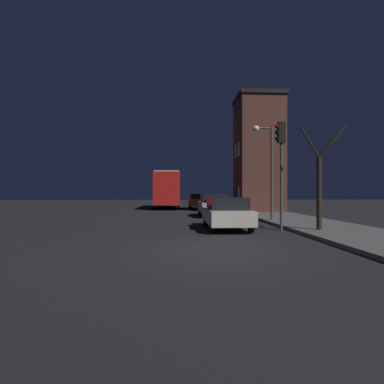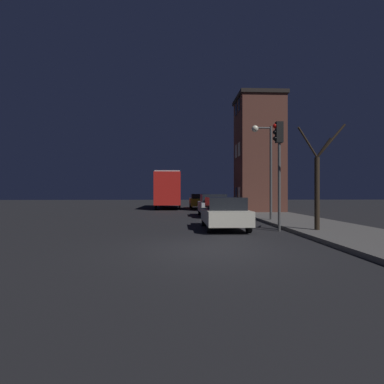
{
  "view_description": "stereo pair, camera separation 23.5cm",
  "coord_description": "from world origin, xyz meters",
  "px_view_note": "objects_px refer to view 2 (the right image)",
  "views": [
    {
      "loc": [
        -1.15,
        -8.69,
        1.67
      ],
      "look_at": [
        0.02,
        13.57,
        1.71
      ],
      "focal_mm": 28.0,
      "sensor_mm": 36.0,
      "label": 1
    },
    {
      "loc": [
        -0.92,
        -8.7,
        1.67
      ],
      "look_at": [
        0.02,
        13.57,
        1.71
      ],
      "focal_mm": 28.0,
      "sensor_mm": 36.0,
      "label": 2
    }
  ],
  "objects_px": {
    "bare_tree": "(318,183)",
    "bus": "(169,187)",
    "streetlamp": "(265,156)",
    "car_near_lane": "(224,213)",
    "car_far_lane": "(199,201)",
    "car_mid_lane": "(213,205)",
    "traffic_light": "(279,153)"
  },
  "relations": [
    {
      "from": "bare_tree",
      "to": "bus",
      "type": "height_order",
      "value": "bare_tree"
    },
    {
      "from": "car_near_lane",
      "to": "car_far_lane",
      "type": "height_order",
      "value": "car_far_lane"
    },
    {
      "from": "car_near_lane",
      "to": "streetlamp",
      "type": "bearing_deg",
      "value": 47.29
    },
    {
      "from": "car_far_lane",
      "to": "bus",
      "type": "bearing_deg",
      "value": 160.73
    },
    {
      "from": "bare_tree",
      "to": "car_far_lane",
      "type": "xyz_separation_m",
      "value": [
        -3.6,
        19.08,
        -1.25
      ]
    },
    {
      "from": "car_near_lane",
      "to": "car_mid_lane",
      "type": "xyz_separation_m",
      "value": [
        0.28,
        7.18,
        0.07
      ]
    },
    {
      "from": "car_near_lane",
      "to": "car_mid_lane",
      "type": "bearing_deg",
      "value": 87.79
    },
    {
      "from": "streetlamp",
      "to": "bus",
      "type": "height_order",
      "value": "streetlamp"
    },
    {
      "from": "traffic_light",
      "to": "bus",
      "type": "xyz_separation_m",
      "value": [
        -5.4,
        19.43,
        -1.15
      ]
    },
    {
      "from": "streetlamp",
      "to": "bus",
      "type": "xyz_separation_m",
      "value": [
        -5.96,
        15.51,
        -1.48
      ]
    },
    {
      "from": "traffic_light",
      "to": "car_mid_lane",
      "type": "relative_size",
      "value": 1.15
    },
    {
      "from": "bus",
      "to": "car_far_lane",
      "type": "relative_size",
      "value": 2.02
    },
    {
      "from": "car_near_lane",
      "to": "traffic_light",
      "type": "bearing_deg",
      "value": -22.26
    },
    {
      "from": "bare_tree",
      "to": "car_near_lane",
      "type": "xyz_separation_m",
      "value": [
        -3.59,
        1.66,
        -1.3
      ]
    },
    {
      "from": "bare_tree",
      "to": "car_far_lane",
      "type": "height_order",
      "value": "bare_tree"
    },
    {
      "from": "streetlamp",
      "to": "bare_tree",
      "type": "bearing_deg",
      "value": -80.17
    },
    {
      "from": "bare_tree",
      "to": "bus",
      "type": "distance_m",
      "value": 21.29
    },
    {
      "from": "streetlamp",
      "to": "car_far_lane",
      "type": "xyz_separation_m",
      "value": [
        -2.79,
        14.4,
        -2.89
      ]
    },
    {
      "from": "bus",
      "to": "car_far_lane",
      "type": "xyz_separation_m",
      "value": [
        3.17,
        -1.11,
        -1.41
      ]
    },
    {
      "from": "streetlamp",
      "to": "car_mid_lane",
      "type": "distance_m",
      "value": 5.65
    },
    {
      "from": "bare_tree",
      "to": "bus",
      "type": "xyz_separation_m",
      "value": [
        -6.77,
        20.19,
        0.16
      ]
    },
    {
      "from": "bare_tree",
      "to": "bus",
      "type": "bearing_deg",
      "value": 108.55
    },
    {
      "from": "streetlamp",
      "to": "car_mid_lane",
      "type": "height_order",
      "value": "streetlamp"
    },
    {
      "from": "bus",
      "to": "car_far_lane",
      "type": "height_order",
      "value": "bus"
    },
    {
      "from": "bare_tree",
      "to": "car_mid_lane",
      "type": "height_order",
      "value": "bare_tree"
    },
    {
      "from": "car_far_lane",
      "to": "car_mid_lane",
      "type": "bearing_deg",
      "value": -88.4
    },
    {
      "from": "traffic_light",
      "to": "car_near_lane",
      "type": "distance_m",
      "value": 3.54
    },
    {
      "from": "bus",
      "to": "bare_tree",
      "type": "bearing_deg",
      "value": -71.45
    },
    {
      "from": "streetlamp",
      "to": "car_mid_lane",
      "type": "xyz_separation_m",
      "value": [
        -2.5,
        4.17,
        -2.88
      ]
    },
    {
      "from": "streetlamp",
      "to": "bus",
      "type": "distance_m",
      "value": 16.69
    },
    {
      "from": "bare_tree",
      "to": "car_near_lane",
      "type": "height_order",
      "value": "bare_tree"
    },
    {
      "from": "bus",
      "to": "car_far_lane",
      "type": "distance_m",
      "value": 3.64
    }
  ]
}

